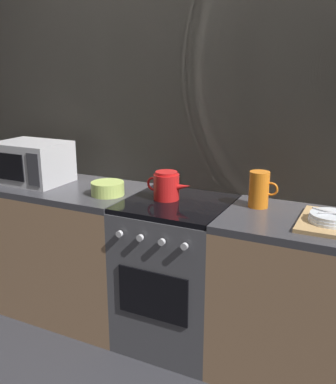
% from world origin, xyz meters
% --- Properties ---
extents(ground_plane, '(8.00, 8.00, 0.00)m').
position_xyz_m(ground_plane, '(0.00, 0.00, 0.00)').
color(ground_plane, '#2D2D33').
extents(back_wall, '(3.60, 0.05, 2.40)m').
position_xyz_m(back_wall, '(0.00, 0.32, 1.20)').
color(back_wall, '#A39989').
rests_on(back_wall, ground_plane).
extents(counter_left, '(1.20, 0.60, 0.90)m').
position_xyz_m(counter_left, '(-0.90, 0.00, 0.45)').
color(counter_left, '#997251').
rests_on(counter_left, ground_plane).
extents(stove_unit, '(0.60, 0.63, 0.90)m').
position_xyz_m(stove_unit, '(-0.00, -0.00, 0.45)').
color(stove_unit, '#4C4C51').
rests_on(stove_unit, ground_plane).
extents(counter_right, '(1.20, 0.60, 0.90)m').
position_xyz_m(counter_right, '(0.90, 0.00, 0.45)').
color(counter_right, '#997251').
rests_on(counter_right, ground_plane).
extents(microwave, '(0.46, 0.35, 0.27)m').
position_xyz_m(microwave, '(-1.06, -0.02, 1.04)').
color(microwave, '#B2B2B7').
rests_on(microwave, counter_left).
extents(kettle, '(0.28, 0.15, 0.17)m').
position_xyz_m(kettle, '(-0.07, 0.02, 0.98)').
color(kettle, red).
rests_on(kettle, stove_unit).
extents(mixing_bowl, '(0.20, 0.20, 0.08)m').
position_xyz_m(mixing_bowl, '(-0.43, -0.06, 0.94)').
color(mixing_bowl, '#B7D166').
rests_on(mixing_bowl, counter_left).
extents(pitcher, '(0.16, 0.11, 0.20)m').
position_xyz_m(pitcher, '(0.45, 0.11, 1.00)').
color(pitcher, orange).
rests_on(pitcher, counter_right).
extents(dish_pile, '(0.30, 0.40, 0.07)m').
position_xyz_m(dish_pile, '(0.84, -0.02, 0.92)').
color(dish_pile, tan).
rests_on(dish_pile, counter_right).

